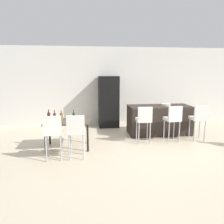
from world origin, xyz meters
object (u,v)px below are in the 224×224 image
at_px(bar_chair_middle, 173,118).
at_px(wine_glass_far, 55,115).
at_px(refrigerator, 108,102).
at_px(fruit_bowl, 166,105).
at_px(dining_table, 67,124).
at_px(wine_bottle_left, 74,116).
at_px(wine_bottle_right, 49,117).
at_px(kitchen_island, 159,120).
at_px(wine_bottle_near, 61,118).
at_px(wine_bottle_inner, 55,118).
at_px(dining_chair_near, 53,130).
at_px(wine_glass_middle, 70,115).
at_px(bar_chair_left, 144,119).
at_px(bar_chair_right, 199,117).
at_px(dining_chair_far, 76,130).
at_px(potted_plant, 189,116).

bearing_deg(bar_chair_middle, wine_glass_far, 179.12).
height_order(refrigerator, fruit_bowl, refrigerator).
distance_m(bar_chair_middle, refrigerator, 2.58).
xyz_separation_m(dining_table, refrigerator, (1.32, 2.14, 0.26)).
distance_m(dining_table, wine_bottle_left, 0.26).
bearing_deg(wine_glass_far, wine_bottle_right, -129.16).
distance_m(wine_bottle_right, wine_bottle_left, 0.64).
distance_m(wine_bottle_left, wine_glass_far, 0.54).
relative_size(kitchen_island, bar_chair_middle, 1.89).
distance_m(bar_chair_middle, wine_bottle_right, 3.44).
height_order(wine_bottle_near, wine_bottle_inner, wine_bottle_inner).
bearing_deg(wine_bottle_near, wine_bottle_left, 33.54).
distance_m(dining_chair_near, wine_glass_middle, 0.95).
bearing_deg(wine_glass_far, refrigerator, 49.48).
bearing_deg(wine_glass_far, fruit_bowl, 12.59).
bearing_deg(wine_bottle_left, wine_bottle_right, 177.27).
bearing_deg(bar_chair_left, bar_chair_right, -0.00).
bearing_deg(wine_bottle_near, bar_chair_right, 5.13).
height_order(bar_chair_right, dining_table, bar_chair_right).
bearing_deg(bar_chair_middle, dining_chair_far, -161.26).
height_order(dining_table, wine_bottle_near, wine_bottle_near).
height_order(dining_chair_far, wine_bottle_left, dining_chair_far).
xyz_separation_m(wine_bottle_inner, wine_glass_far, (-0.05, 0.44, -0.01)).
bearing_deg(wine_glass_middle, wine_bottle_left, -46.93).
relative_size(bar_chair_left, bar_chair_middle, 1.00).
bearing_deg(potted_plant, fruit_bowl, -140.68).
relative_size(bar_chair_left, wine_bottle_left, 3.63).
bearing_deg(dining_chair_far, kitchen_island, 33.73).
bearing_deg(wine_bottle_inner, kitchen_island, 21.01).
bearing_deg(wine_glass_far, wine_bottle_left, -21.91).
xyz_separation_m(bar_chair_right, dining_chair_near, (-4.01, -0.92, 0.00)).
bearing_deg(wine_glass_middle, wine_bottle_right, -171.33).
height_order(bar_chair_right, wine_glass_middle, bar_chair_right).
bearing_deg(potted_plant, wine_glass_far, -158.23).
distance_m(kitchen_island, bar_chair_middle, 0.85).
distance_m(kitchen_island, fruit_bowl, 0.53).
height_order(wine_bottle_inner, refrigerator, refrigerator).
relative_size(dining_chair_far, refrigerator, 0.57).
xyz_separation_m(dining_table, wine_bottle_inner, (-0.28, -0.22, 0.21)).
distance_m(bar_chair_left, dining_table, 2.12).
xyz_separation_m(bar_chair_right, wine_bottle_near, (-3.87, -0.35, 0.17)).
relative_size(wine_bottle_left, wine_bottle_inner, 0.87).
height_order(bar_chair_right, dining_chair_near, same).
height_order(wine_glass_far, potted_plant, wine_glass_far).
bearing_deg(bar_chair_middle, wine_bottle_near, -173.58).
height_order(kitchen_island, bar_chair_middle, bar_chair_middle).
bearing_deg(bar_chair_middle, potted_plant, 52.75).
distance_m(dining_chair_near, potted_plant, 5.55).
distance_m(kitchen_island, wine_bottle_left, 2.87).
height_order(dining_table, wine_bottle_inner, wine_bottle_inner).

